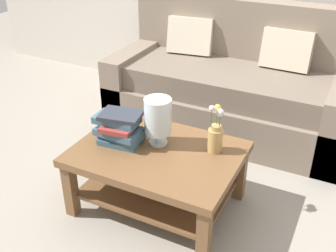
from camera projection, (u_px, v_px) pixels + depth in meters
ground_plane at (187, 186)px, 2.93m from camera, size 10.00×10.00×0.00m
couch at (231, 87)px, 3.56m from camera, size 2.02×0.90×1.06m
coffee_table at (157, 166)px, 2.61m from camera, size 1.02×0.75×0.43m
book_stack_main at (120, 128)px, 2.59m from camera, size 0.31×0.24×0.21m
glass_hurricane_vase at (158, 117)px, 2.53m from camera, size 0.17×0.17×0.31m
flower_pitcher at (216, 135)px, 2.49m from camera, size 0.09×0.09×0.32m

